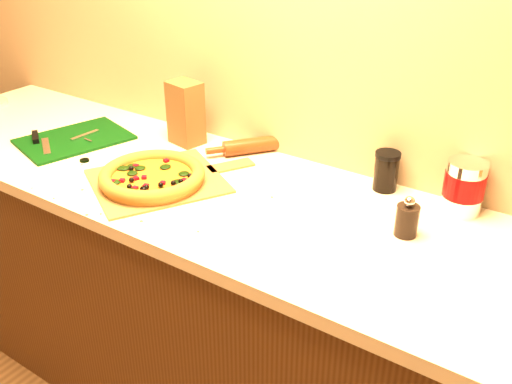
{
  "coord_description": "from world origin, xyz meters",
  "views": [
    {
      "loc": [
        0.86,
        0.23,
        1.7
      ],
      "look_at": [
        0.08,
        1.38,
        0.96
      ],
      "focal_mm": 40.0,
      "sensor_mm": 36.0,
      "label": 1
    }
  ],
  "objects_px": {
    "pizza_peel": "(162,180)",
    "coffee_canister": "(464,186)",
    "pepper_grinder": "(407,219)",
    "dark_jar": "(386,171)",
    "wine_glass": "(180,106)",
    "pizza": "(152,176)",
    "rolling_pin": "(262,144)",
    "cutting_board": "(73,139)"
  },
  "relations": [
    {
      "from": "pizza_peel",
      "to": "coffee_canister",
      "type": "relative_size",
      "value": 3.58
    },
    {
      "from": "pepper_grinder",
      "to": "dark_jar",
      "type": "bearing_deg",
      "value": 124.96
    },
    {
      "from": "pepper_grinder",
      "to": "wine_glass",
      "type": "height_order",
      "value": "wine_glass"
    },
    {
      "from": "pizza",
      "to": "coffee_canister",
      "type": "bearing_deg",
      "value": 23.93
    },
    {
      "from": "pizza_peel",
      "to": "coffee_canister",
      "type": "xyz_separation_m",
      "value": [
        0.82,
        0.33,
        0.07
      ]
    },
    {
      "from": "rolling_pin",
      "to": "pizza_peel",
      "type": "bearing_deg",
      "value": -109.95
    },
    {
      "from": "pizza_peel",
      "to": "pizza",
      "type": "xyz_separation_m",
      "value": [
        -0.01,
        -0.03,
        0.02
      ]
    },
    {
      "from": "pizza_peel",
      "to": "rolling_pin",
      "type": "distance_m",
      "value": 0.38
    },
    {
      "from": "pizza",
      "to": "rolling_pin",
      "type": "distance_m",
      "value": 0.42
    },
    {
      "from": "pizza_peel",
      "to": "coffee_canister",
      "type": "height_order",
      "value": "coffee_canister"
    },
    {
      "from": "pizza",
      "to": "pepper_grinder",
      "type": "bearing_deg",
      "value": 12.21
    },
    {
      "from": "pizza_peel",
      "to": "rolling_pin",
      "type": "height_order",
      "value": "rolling_pin"
    },
    {
      "from": "pizza",
      "to": "wine_glass",
      "type": "bearing_deg",
      "value": 116.53
    },
    {
      "from": "cutting_board",
      "to": "coffee_canister",
      "type": "bearing_deg",
      "value": 28.34
    },
    {
      "from": "coffee_canister",
      "to": "pepper_grinder",
      "type": "bearing_deg",
      "value": -111.6
    },
    {
      "from": "pizza_peel",
      "to": "pizza",
      "type": "distance_m",
      "value": 0.04
    },
    {
      "from": "pizza",
      "to": "rolling_pin",
      "type": "bearing_deg",
      "value": 70.63
    },
    {
      "from": "dark_jar",
      "to": "coffee_canister",
      "type": "bearing_deg",
      "value": -0.98
    },
    {
      "from": "pepper_grinder",
      "to": "coffee_canister",
      "type": "bearing_deg",
      "value": 68.4
    },
    {
      "from": "pizza_peel",
      "to": "coffee_canister",
      "type": "bearing_deg",
      "value": 52.15
    },
    {
      "from": "cutting_board",
      "to": "pepper_grinder",
      "type": "xyz_separation_m",
      "value": [
        1.21,
        0.07,
        0.04
      ]
    },
    {
      "from": "pepper_grinder",
      "to": "dark_jar",
      "type": "distance_m",
      "value": 0.26
    },
    {
      "from": "cutting_board",
      "to": "pepper_grinder",
      "type": "distance_m",
      "value": 1.22
    },
    {
      "from": "cutting_board",
      "to": "pepper_grinder",
      "type": "bearing_deg",
      "value": 19.66
    },
    {
      "from": "rolling_pin",
      "to": "coffee_canister",
      "type": "distance_m",
      "value": 0.69
    },
    {
      "from": "pizza_peel",
      "to": "rolling_pin",
      "type": "xyz_separation_m",
      "value": [
        0.13,
        0.36,
        0.02
      ]
    },
    {
      "from": "pizza",
      "to": "dark_jar",
      "type": "height_order",
      "value": "dark_jar"
    },
    {
      "from": "wine_glass",
      "to": "dark_jar",
      "type": "bearing_deg",
      "value": 3.05
    },
    {
      "from": "pizza_peel",
      "to": "cutting_board",
      "type": "distance_m",
      "value": 0.48
    },
    {
      "from": "pizza",
      "to": "cutting_board",
      "type": "height_order",
      "value": "pizza"
    },
    {
      "from": "wine_glass",
      "to": "pizza",
      "type": "bearing_deg",
      "value": -63.47
    },
    {
      "from": "pizza_peel",
      "to": "coffee_canister",
      "type": "distance_m",
      "value": 0.88
    },
    {
      "from": "pizza_peel",
      "to": "rolling_pin",
      "type": "bearing_deg",
      "value": 100.05
    },
    {
      "from": "pizza",
      "to": "dark_jar",
      "type": "relative_size",
      "value": 2.67
    },
    {
      "from": "pizza",
      "to": "coffee_canister",
      "type": "distance_m",
      "value": 0.9
    },
    {
      "from": "pizza_peel",
      "to": "wine_glass",
      "type": "relative_size",
      "value": 3.13
    },
    {
      "from": "pizza_peel",
      "to": "pizza",
      "type": "bearing_deg",
      "value": -72.93
    },
    {
      "from": "pepper_grinder",
      "to": "coffee_canister",
      "type": "height_order",
      "value": "coffee_canister"
    },
    {
      "from": "pepper_grinder",
      "to": "rolling_pin",
      "type": "relative_size",
      "value": 0.35
    },
    {
      "from": "cutting_board",
      "to": "wine_glass",
      "type": "relative_size",
      "value": 2.45
    },
    {
      "from": "cutting_board",
      "to": "coffee_canister",
      "type": "relative_size",
      "value": 2.81
    },
    {
      "from": "pepper_grinder",
      "to": "dark_jar",
      "type": "xyz_separation_m",
      "value": [
        -0.15,
        0.21,
        0.01
      ]
    }
  ]
}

